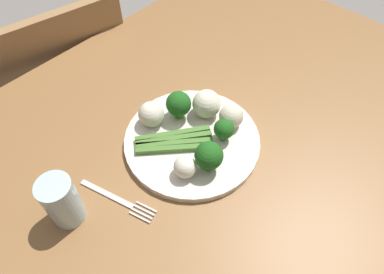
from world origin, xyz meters
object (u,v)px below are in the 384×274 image
Objects in this scene: fork at (118,200)px; broccoli_right at (224,129)px; chair at (72,94)px; broccoli_left at (179,104)px; plate at (192,141)px; asparagus_bundle at (174,141)px; dining_table at (208,150)px; cauliflower_edge at (151,114)px; water_glass at (62,201)px; cauliflower_outer_edge at (206,105)px; cauliflower_mid at (185,167)px; cauliflower_near_center at (231,116)px; broccoli_front at (209,156)px.

broccoli_right is at bearing 61.03° from fork.
chair is 0.63m from broccoli_left.
broccoli_left reaches higher than plate.
asparagus_bundle is 2.97× the size of broccoli_right.
dining_table is 0.20m from cauliflower_edge.
fork is (0.20, -0.01, -0.01)m from plate.
plate is at bearing 99.47° from chair.
fork is (0.22, 0.05, -0.05)m from broccoli_left.
chair is at bearing -84.82° from dining_table.
water_glass is at bearing -10.55° from plate.
cauliflower_edge is at bearing 123.48° from asparagus_bundle.
cauliflower_outer_edge is at bearing -72.41° from dining_table.
plate is 0.04m from asparagus_bundle.
cauliflower_mid is 0.27× the size of fork.
asparagus_bundle is 0.16m from fork.
chair is 0.71m from cauliflower_near_center.
cauliflower_near_center is (-0.09, 0.03, 0.03)m from plate.
cauliflower_edge is at bearing -29.27° from broccoli_left.
plate is 2.67× the size of water_glass.
fork is (0.28, -0.04, -0.04)m from cauliflower_near_center.
water_glass reaches higher than broccoli_right.
broccoli_left is 1.22× the size of cauliflower_edge.
cauliflower_edge is 1.05× the size of cauliflower_near_center.
cauliflower_outer_edge is at bearing 138.24° from broccoli_left.
chair is 0.75m from broccoli_front.
cauliflower_near_center is 0.37m from water_glass.
cauliflower_edge is at bearing -73.99° from plate.
dining_table is 8.02× the size of asparagus_bundle.
fork is at bearing 0.83° from dining_table.
water_glass reaches higher than chair.
cauliflower_outer_edge is at bearing -136.00° from broccoli_front.
chair is at bearing -94.42° from broccoli_front.
cauliflower_mid is (0.15, 0.06, 0.15)m from dining_table.
broccoli_left reaches higher than cauliflower_edge.
cauliflower_mid is (0.12, 0.00, -0.01)m from broccoli_right.
fork is at bearing 3.15° from cauliflower_outer_edge.
broccoli_left is 0.06m from cauliflower_edge.
chair is (0.05, -0.58, -0.16)m from dining_table.
broccoli_left is 1.07× the size of cauliflower_outer_edge.
dining_table is 0.61m from chair.
chair reaches higher than dining_table.
dining_table is at bearing -140.26° from broccoli_front.
chair reaches higher than broccoli_front.
dining_table is at bearing 141.59° from cauliflower_edge.
broccoli_left is (-0.03, -0.06, 0.05)m from plate.
cauliflower_near_center reaches higher than asparagus_bundle.
broccoli_right is at bearing 103.62° from chair.
asparagus_bundle is 2.26× the size of broccoli_front.
broccoli_left reaches higher than cauliflower_outer_edge.
plate is 0.09m from broccoli_front.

